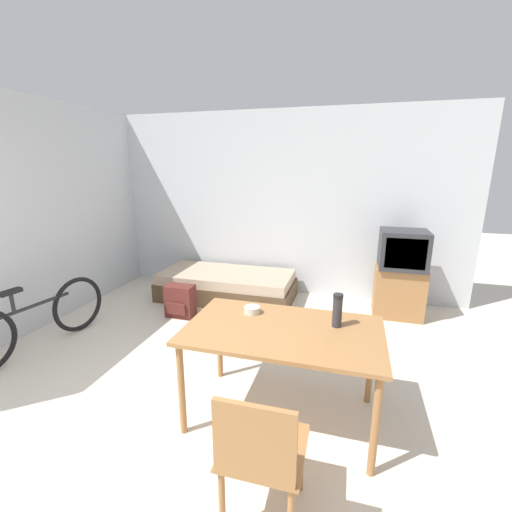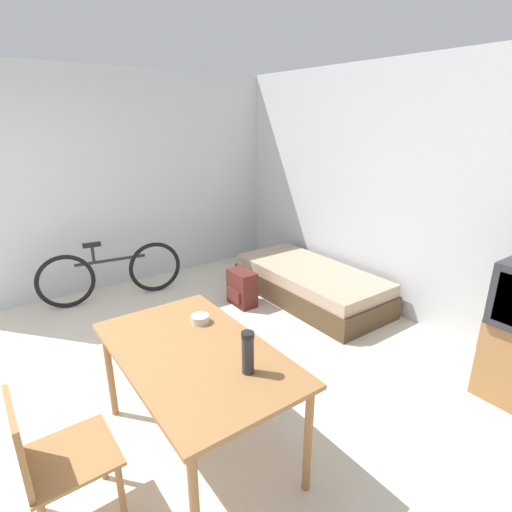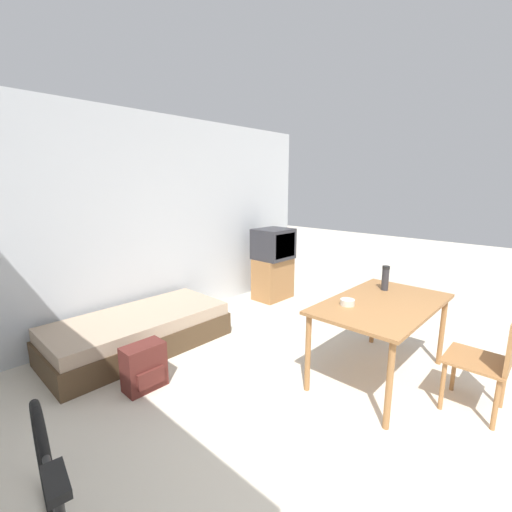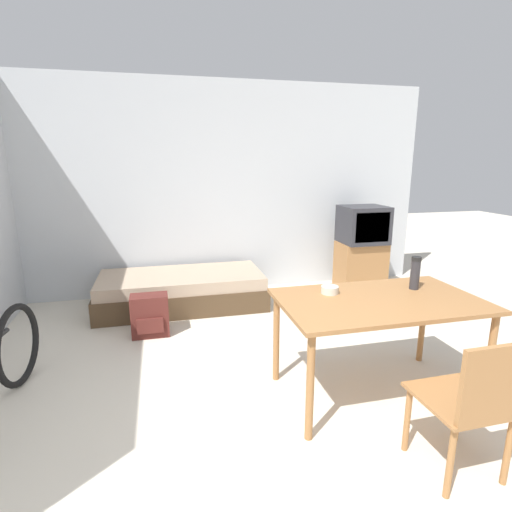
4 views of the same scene
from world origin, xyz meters
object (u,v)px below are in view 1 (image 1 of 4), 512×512
at_px(dining_table, 283,338).
at_px(backpack, 180,301).
at_px(wooden_chair, 260,452).
at_px(bicycle, 35,321).
at_px(mate_bowl, 252,310).
at_px(thermos_flask, 337,309).
at_px(tv, 401,273).
at_px(daybed, 227,285).

height_order(dining_table, backpack, dining_table).
xyz_separation_m(dining_table, wooden_chair, (0.06, -0.87, -0.19)).
height_order(bicycle, mate_bowl, mate_bowl).
relative_size(dining_table, bicycle, 0.86).
bearing_deg(mate_bowl, thermos_flask, -4.80).
relative_size(bicycle, backpack, 3.95).
bearing_deg(mate_bowl, dining_table, -33.98).
height_order(tv, backpack, tv).
bearing_deg(bicycle, dining_table, -5.76).
relative_size(dining_table, mate_bowl, 11.13).
xyz_separation_m(daybed, mate_bowl, (0.99, -2.02, 0.58)).
bearing_deg(bicycle, wooden_chair, -22.45).
height_order(dining_table, wooden_chair, wooden_chair).
relative_size(daybed, bicycle, 1.17).
bearing_deg(mate_bowl, wooden_chair, -71.42).
distance_m(wooden_chair, thermos_flask, 1.14).
distance_m(tv, bicycle, 4.28).
distance_m(dining_table, backpack, 2.25).
bearing_deg(backpack, wooden_chair, -53.65).
bearing_deg(backpack, daybed, 64.69).
xyz_separation_m(daybed, thermos_flask, (1.67, -2.07, 0.70)).
bearing_deg(daybed, backpack, -115.31).
distance_m(daybed, dining_table, 2.61).
xyz_separation_m(daybed, tv, (2.37, 0.04, 0.39)).
bearing_deg(mate_bowl, tv, 56.25).
bearing_deg(wooden_chair, bicycle, 157.55).
distance_m(daybed, tv, 2.40).
height_order(wooden_chair, backpack, wooden_chair).
relative_size(daybed, dining_table, 1.36).
bearing_deg(wooden_chair, dining_table, 94.08).
height_order(bicycle, backpack, bicycle).
distance_m(wooden_chair, backpack, 2.91).
distance_m(dining_table, thermos_flask, 0.46).
distance_m(tv, thermos_flask, 2.24).
height_order(wooden_chair, mate_bowl, wooden_chair).
xyz_separation_m(tv, dining_table, (-1.07, -2.25, 0.09)).
bearing_deg(backpack, mate_bowl, -42.87).
distance_m(tv, mate_bowl, 2.48).
bearing_deg(dining_table, daybed, 120.22).
distance_m(daybed, wooden_chair, 3.39).
bearing_deg(dining_table, thermos_flask, 21.05).
relative_size(daybed, backpack, 4.62).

